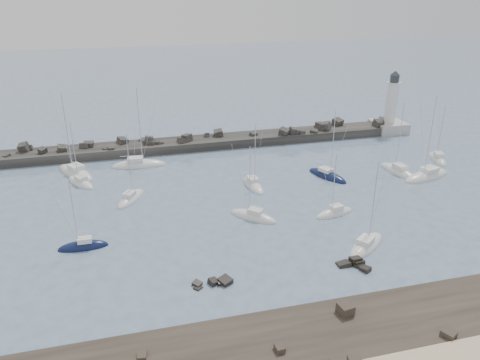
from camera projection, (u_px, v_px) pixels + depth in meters
name	position (u px, v px, depth m)	size (l,w,h in m)	color
ground	(227.00, 239.00, 63.78)	(400.00, 400.00, 0.00)	slate
rock_shelf	(283.00, 353.00, 44.31)	(140.00, 12.00, 2.06)	#2C241E
rock_cluster_near	(217.00, 283.00, 54.42)	(4.86, 2.19, 1.46)	black
rock_cluster_far	(355.00, 265.00, 57.79)	(3.63, 3.29, 1.45)	black
breakwater	(151.00, 150.00, 95.75)	(115.00, 7.24, 5.13)	#292725
lighthouse	(389.00, 118.00, 107.07)	(7.00, 7.00, 14.60)	#A6A6A1
sailboat_1	(76.00, 173.00, 84.74)	(8.26, 10.20, 16.03)	silver
sailboat_2	(83.00, 247.00, 61.61)	(6.47, 2.07, 10.47)	#0E173B
sailboat_3	(131.00, 199.00, 74.90)	(5.76, 7.46, 11.68)	silver
sailboat_4	(139.00, 165.00, 88.25)	(10.34, 3.91, 15.93)	silver
sailboat_5	(253.00, 217.00, 69.31)	(7.07, 6.91, 12.04)	silver
sailboat_6	(253.00, 186.00, 79.71)	(2.94, 7.70, 12.00)	silver
sailboat_7	(366.00, 246.00, 61.83)	(8.08, 6.97, 12.94)	silver
sailboat_8	(327.00, 176.00, 83.55)	(5.89, 8.67, 13.18)	#0E173B
sailboat_9	(334.00, 213.00, 70.32)	(6.86, 3.41, 10.56)	silver
sailboat_10	(398.00, 172.00, 85.32)	(4.36, 9.14, 13.94)	silver
sailboat_11	(427.00, 177.00, 83.28)	(10.68, 5.70, 16.04)	silver
sailboat_12	(437.00, 159.00, 91.15)	(4.23, 7.63, 11.78)	silver
sailboat_13	(81.00, 183.00, 80.73)	(5.85, 7.42, 11.71)	silver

